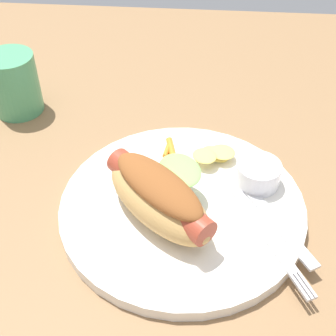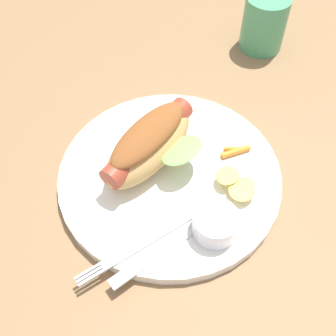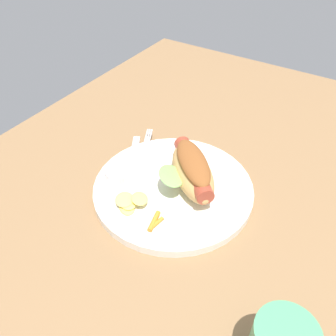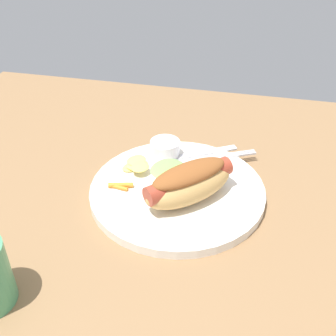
{
  "view_description": "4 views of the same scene",
  "coord_description": "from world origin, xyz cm",
  "px_view_note": "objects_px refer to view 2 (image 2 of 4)",
  "views": [
    {
      "loc": [
        36.4,
        4.06,
        43.0
      ],
      "look_at": [
        -3.69,
        0.75,
        5.95
      ],
      "focal_mm": 50.58,
      "sensor_mm": 36.0,
      "label": 1
    },
    {
      "loc": [
        1.94,
        34.46,
        46.51
      ],
      "look_at": [
        -2.03,
        3.65,
        4.15
      ],
      "focal_mm": 44.86,
      "sensor_mm": 36.0,
      "label": 2
    },
    {
      "loc": [
        -43.07,
        -22.15,
        47.26
      ],
      "look_at": [
        -2.16,
        3.87,
        5.14
      ],
      "focal_mm": 38.27,
      "sensor_mm": 36.0,
      "label": 3
    },
    {
      "loc": [
        8.22,
        -52.17,
        44.98
      ],
      "look_at": [
        -3.68,
        1.16,
        6.36
      ],
      "focal_mm": 44.96,
      "sensor_mm": 36.0,
      "label": 4
    }
  ],
  "objects_px": {
    "fork": "(141,244)",
    "knife": "(159,250)",
    "plate": "(170,176)",
    "hot_dog": "(151,146)",
    "sauce_ramekin": "(215,224)",
    "carrot_garnish": "(235,152)",
    "drinking_cup": "(264,23)",
    "chips_pile": "(238,186)"
  },
  "relations": [
    {
      "from": "plate",
      "to": "knife",
      "type": "distance_m",
      "value": 0.11
    },
    {
      "from": "hot_dog",
      "to": "knife",
      "type": "distance_m",
      "value": 0.13
    },
    {
      "from": "sauce_ramekin",
      "to": "carrot_garnish",
      "type": "xyz_separation_m",
      "value": [
        -0.05,
        -0.11,
        -0.01
      ]
    },
    {
      "from": "fork",
      "to": "chips_pile",
      "type": "height_order",
      "value": "chips_pile"
    },
    {
      "from": "fork",
      "to": "knife",
      "type": "relative_size",
      "value": 1.07
    },
    {
      "from": "hot_dog",
      "to": "knife",
      "type": "height_order",
      "value": "hot_dog"
    },
    {
      "from": "knife",
      "to": "drinking_cup",
      "type": "bearing_deg",
      "value": -150.77
    },
    {
      "from": "knife",
      "to": "chips_pile",
      "type": "xyz_separation_m",
      "value": [
        -0.11,
        -0.07,
        0.01
      ]
    },
    {
      "from": "plate",
      "to": "knife",
      "type": "xyz_separation_m",
      "value": [
        0.03,
        0.11,
        0.01
      ]
    },
    {
      "from": "hot_dog",
      "to": "knife",
      "type": "xyz_separation_m",
      "value": [
        0.01,
        0.13,
        -0.03
      ]
    },
    {
      "from": "carrot_garnish",
      "to": "sauce_ramekin",
      "type": "bearing_deg",
      "value": 65.42
    },
    {
      "from": "drinking_cup",
      "to": "fork",
      "type": "bearing_deg",
      "value": 56.5
    },
    {
      "from": "fork",
      "to": "knife",
      "type": "distance_m",
      "value": 0.02
    },
    {
      "from": "chips_pile",
      "to": "fork",
      "type": "bearing_deg",
      "value": 25.43
    },
    {
      "from": "fork",
      "to": "carrot_garnish",
      "type": "relative_size",
      "value": 3.55
    },
    {
      "from": "hot_dog",
      "to": "fork",
      "type": "relative_size",
      "value": 1.05
    },
    {
      "from": "plate",
      "to": "knife",
      "type": "bearing_deg",
      "value": 76.08
    },
    {
      "from": "hot_dog",
      "to": "fork",
      "type": "height_order",
      "value": "hot_dog"
    },
    {
      "from": "sauce_ramekin",
      "to": "carrot_garnish",
      "type": "distance_m",
      "value": 0.12
    },
    {
      "from": "fork",
      "to": "chips_pile",
      "type": "xyz_separation_m",
      "value": [
        -0.13,
        -0.06,
        0.01
      ]
    },
    {
      "from": "drinking_cup",
      "to": "sauce_ramekin",
      "type": "bearing_deg",
      "value": 66.84
    },
    {
      "from": "sauce_ramekin",
      "to": "fork",
      "type": "relative_size",
      "value": 0.36
    },
    {
      "from": "carrot_garnish",
      "to": "drinking_cup",
      "type": "relative_size",
      "value": 0.46
    },
    {
      "from": "plate",
      "to": "sauce_ramekin",
      "type": "distance_m",
      "value": 0.1
    },
    {
      "from": "fork",
      "to": "knife",
      "type": "bearing_deg",
      "value": 125.05
    },
    {
      "from": "hot_dog",
      "to": "drinking_cup",
      "type": "height_order",
      "value": "drinking_cup"
    },
    {
      "from": "fork",
      "to": "carrot_garnish",
      "type": "height_order",
      "value": "carrot_garnish"
    },
    {
      "from": "plate",
      "to": "fork",
      "type": "bearing_deg",
      "value": 64.83
    },
    {
      "from": "plate",
      "to": "chips_pile",
      "type": "height_order",
      "value": "chips_pile"
    },
    {
      "from": "knife",
      "to": "chips_pile",
      "type": "distance_m",
      "value": 0.13
    },
    {
      "from": "hot_dog",
      "to": "fork",
      "type": "distance_m",
      "value": 0.13
    },
    {
      "from": "knife",
      "to": "carrot_garnish",
      "type": "relative_size",
      "value": 3.31
    },
    {
      "from": "fork",
      "to": "drinking_cup",
      "type": "distance_m",
      "value": 0.43
    },
    {
      "from": "hot_dog",
      "to": "carrot_garnish",
      "type": "bearing_deg",
      "value": 134.13
    },
    {
      "from": "carrot_garnish",
      "to": "chips_pile",
      "type": "bearing_deg",
      "value": 80.3
    },
    {
      "from": "hot_dog",
      "to": "drinking_cup",
      "type": "bearing_deg",
      "value": -177.22
    },
    {
      "from": "fork",
      "to": "drinking_cup",
      "type": "relative_size",
      "value": 1.63
    },
    {
      "from": "carrot_garnish",
      "to": "drinking_cup",
      "type": "height_order",
      "value": "drinking_cup"
    },
    {
      "from": "sauce_ramekin",
      "to": "carrot_garnish",
      "type": "bearing_deg",
      "value": -114.58
    },
    {
      "from": "plate",
      "to": "hot_dog",
      "type": "height_order",
      "value": "hot_dog"
    },
    {
      "from": "knife",
      "to": "carrot_garnish",
      "type": "distance_m",
      "value": 0.18
    },
    {
      "from": "hot_dog",
      "to": "knife",
      "type": "bearing_deg",
      "value": 41.79
    }
  ]
}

